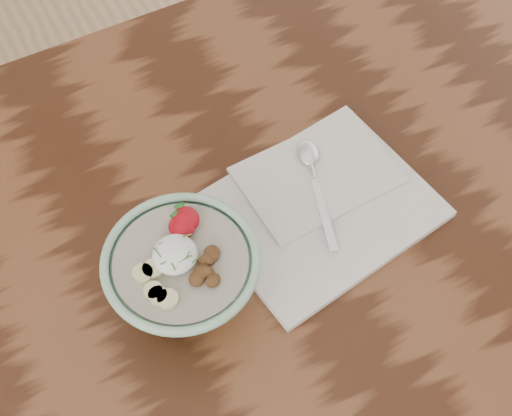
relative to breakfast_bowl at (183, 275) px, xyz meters
The scene contains 4 objects.
table 16.98cm from the breakfast_bowl, 146.38° to the left, with size 160.00×90.00×75.00cm.
breakfast_bowl is the anchor object (origin of this frame).
napkin 22.53cm from the breakfast_bowl, 11.41° to the left, with size 31.03×26.47×1.73cm.
spoon 24.73cm from the breakfast_bowl, 21.23° to the left, with size 7.33×17.68×0.94cm.
Camera 1 is at (-4.21, -41.23, 155.50)cm, focal length 50.00 mm.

